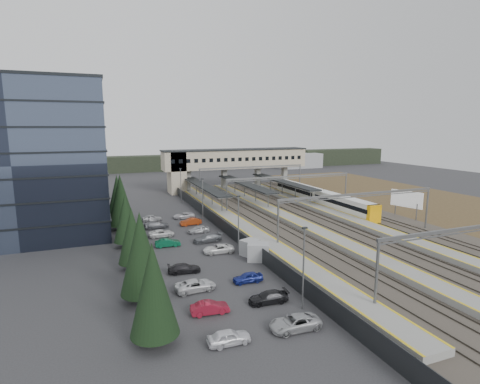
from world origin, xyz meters
name	(u,v)px	position (x,y,z in m)	size (l,w,h in m)	color
ground	(266,232)	(0.00, 0.00, 0.00)	(220.00, 220.00, 0.00)	#2B2B2D
office_building	(23,159)	(-36.00, 12.00, 12.19)	(24.30, 18.30, 24.30)	#3B455B
conifer_row	(128,222)	(-22.00, -3.86, 4.84)	(4.42, 49.82, 9.50)	black
car_park	(198,251)	(-13.34, -6.78, 0.60)	(10.55, 44.54, 1.27)	silver
lampposts	(218,209)	(-8.00, 1.25, 4.34)	(0.50, 53.25, 8.07)	slate
fence	(219,223)	(-6.50, 5.00, 1.00)	(0.08, 90.00, 2.00)	#26282B
relay_cabin_near	(258,252)	(-6.59, -11.48, 1.14)	(3.33, 2.97, 2.28)	gray
relay_cabin_far	(250,247)	(-6.76, -9.07, 1.05)	(2.86, 2.66, 2.10)	gray
rail_corridor	(300,219)	(9.34, 5.00, 0.29)	(34.00, 90.00, 0.92)	#3B382F
canopies	(245,184)	(7.00, 27.00, 3.92)	(23.10, 30.00, 3.28)	black
footbridge	(226,161)	(7.70, 42.00, 7.93)	(40.40, 6.40, 11.20)	tan
gantries	(320,189)	(12.00, 3.00, 6.00)	(28.40, 62.28, 7.17)	slate
train	(319,197)	(20.00, 15.11, 1.85)	(2.58, 35.90, 3.25)	white
billboard	(406,200)	(28.69, -0.85, 3.57)	(2.00, 5.94, 5.29)	slate
scrub_east	(442,206)	(45.00, 5.00, 0.03)	(34.00, 120.00, 0.06)	#41311D
treeline_far	(223,162)	(23.81, 92.28, 2.95)	(170.00, 19.00, 7.00)	black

